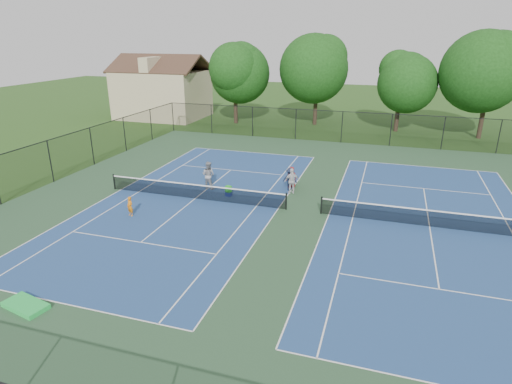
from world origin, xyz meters
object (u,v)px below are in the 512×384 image
(tree_back_a, at_px, (235,70))
(child_player, at_px, (130,206))
(instructor, at_px, (208,175))
(tree_back_d, at_px, (491,68))
(ball_hopper, at_px, (228,189))
(bystander_c, at_px, (291,177))
(clapboard_house, at_px, (163,92))
(bystander_b, at_px, (290,179))
(bystander_a, at_px, (292,181))
(ball_crate, at_px, (229,194))
(tree_back_b, at_px, (317,65))
(tree_back_c, at_px, (401,79))

(tree_back_a, relative_size, child_player, 7.88)
(instructor, bearing_deg, tree_back_d, -123.58)
(ball_hopper, bearing_deg, bystander_c, 39.04)
(tree_back_a, bearing_deg, clapboard_house, 174.29)
(bystander_b, bearing_deg, clapboard_house, -41.01)
(ball_hopper, bearing_deg, instructor, 151.73)
(bystander_a, xyz_separation_m, bystander_c, (-0.29, 1.12, -0.12))
(instructor, height_order, ball_crate, instructor)
(bystander_b, xyz_separation_m, ball_crate, (-3.50, -2.34, -0.64))
(tree_back_d, relative_size, bystander_a, 6.05)
(bystander_a, distance_m, bystander_b, 0.69)
(tree_back_d, height_order, ball_hopper, tree_back_d)
(tree_back_a, relative_size, tree_back_b, 0.91)
(tree_back_d, distance_m, bystander_a, 26.28)
(child_player, relative_size, ball_hopper, 2.81)
(tree_back_a, height_order, ball_hopper, tree_back_a)
(tree_back_d, height_order, child_player, tree_back_d)
(tree_back_b, height_order, bystander_b, tree_back_b)
(tree_back_c, relative_size, bystander_a, 4.90)
(tree_back_a, bearing_deg, child_player, -82.53)
(child_player, height_order, bystander_c, bystander_c)
(bystander_a, xyz_separation_m, bystander_b, (-0.28, 0.62, -0.08))
(tree_back_c, height_order, tree_back_d, tree_back_d)
(tree_back_b, bearing_deg, bystander_a, -83.51)
(tree_back_d, distance_m, child_player, 36.07)
(ball_hopper, bearing_deg, tree_back_c, 67.00)
(tree_back_c, bearing_deg, bystander_a, -105.99)
(tree_back_d, xyz_separation_m, ball_crate, (-18.14, -22.90, -6.69))
(child_player, height_order, instructor, instructor)
(bystander_a, height_order, ball_hopper, bystander_a)
(instructor, bearing_deg, bystander_c, -151.89)
(clapboard_house, bearing_deg, ball_hopper, -53.23)
(bystander_a, height_order, ball_crate, bystander_a)
(tree_back_d, bearing_deg, tree_back_b, 173.29)
(tree_back_d, distance_m, clapboard_house, 36.21)
(bystander_b, distance_m, ball_crate, 4.25)
(tree_back_b, height_order, tree_back_d, tree_back_d)
(tree_back_c, bearing_deg, ball_crate, -113.00)
(tree_back_a, height_order, child_player, tree_back_a)
(tree_back_a, bearing_deg, tree_back_d, 0.00)
(bystander_a, bearing_deg, tree_back_a, -89.47)
(bystander_c, bearing_deg, child_player, 17.95)
(tree_back_b, height_order, bystander_a, tree_back_b)
(tree_back_a, distance_m, child_player, 28.36)
(instructor, relative_size, bystander_c, 1.29)
(tree_back_b, relative_size, ball_hopper, 24.27)
(ball_crate, bearing_deg, tree_back_a, 108.94)
(child_player, bearing_deg, bystander_a, 57.18)
(tree_back_b, relative_size, child_player, 8.64)
(tree_back_a, relative_size, bystander_a, 5.34)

